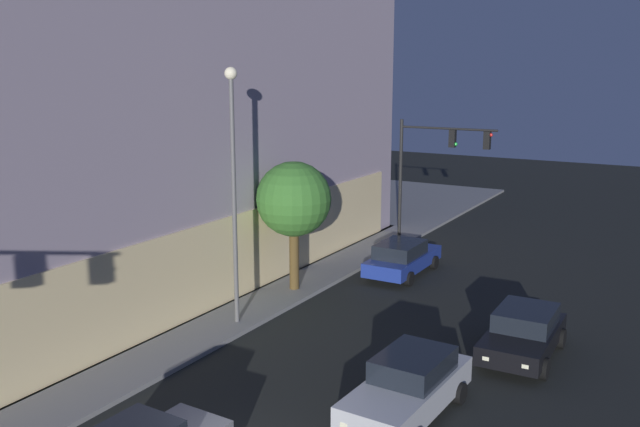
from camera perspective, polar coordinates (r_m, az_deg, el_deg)
modern_building at (r=36.15m, az=-23.62°, el=12.09°), size 29.36×25.86×19.97m
traffic_light_far_corner at (r=36.88m, az=9.49°, el=4.76°), size 0.33×5.26×6.35m
street_lamp_sidewalk at (r=24.28m, az=-7.15°, el=3.66°), size 0.44×0.44×9.07m
sidewalk_tree at (r=28.19m, az=-2.18°, el=1.14°), size 3.08×3.08×5.35m
car_silver at (r=19.25m, az=7.30°, el=-13.91°), size 4.84×2.24×1.67m
car_black at (r=23.68m, az=16.41°, el=-9.36°), size 4.42×2.25×1.53m
car_blue at (r=31.55m, az=6.78°, el=-3.62°), size 4.77×2.14×1.54m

